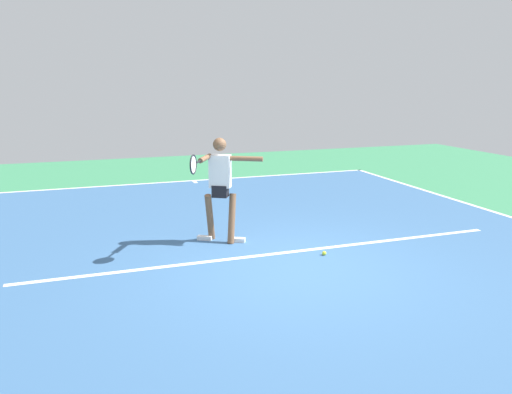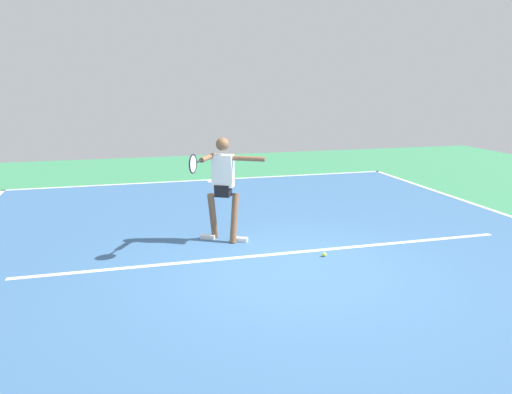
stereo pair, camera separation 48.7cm
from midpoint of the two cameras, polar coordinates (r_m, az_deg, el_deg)
ground_plane at (r=7.19m, az=2.73°, el=-8.17°), size 23.45×23.45×0.00m
court_surface at (r=7.19m, az=2.73°, el=-8.16°), size 10.31×13.98×0.00m
court_line_baseline_near at (r=13.65m, az=-8.16°, el=1.86°), size 10.31×0.10×0.01m
court_line_service at (r=7.79m, az=0.84°, el=-6.44°), size 7.73×0.10×0.01m
court_line_centre_mark at (r=13.45m, az=-7.99°, el=1.71°), size 0.10×0.30×0.01m
tennis_player at (r=8.14m, az=-5.83°, el=1.57°), size 1.30×1.08×1.74m
tennis_ball_centre_court at (r=7.74m, az=5.98°, el=-6.40°), size 0.07×0.07×0.07m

